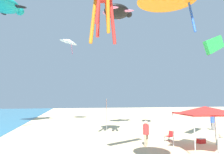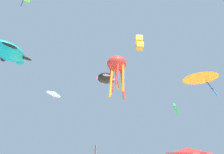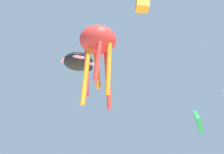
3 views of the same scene
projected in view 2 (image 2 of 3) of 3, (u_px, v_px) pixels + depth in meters
name	position (u px, v px, depth m)	size (l,w,h in m)	color
canopy_tent	(188.00, 151.00, 15.72)	(3.34, 3.72, 3.00)	#B7B7BC
kite_turtle_teal	(9.00, 52.00, 21.69)	(6.10, 6.13, 1.78)	teal
kite_delta_white	(54.00, 93.00, 27.60)	(3.58, 3.60, 2.48)	white
kite_box_yellow	(139.00, 43.00, 25.60)	(1.69, 1.70, 2.55)	yellow
kite_octopus_red	(117.00, 66.00, 18.95)	(2.48, 2.48, 5.52)	red
kite_turtle_black	(106.00, 79.00, 25.42)	(3.85, 4.02, 1.68)	black
kite_delta_orange	(199.00, 76.00, 11.71)	(3.03, 3.01, 2.00)	orange
kite_parafoil_green	(175.00, 109.00, 20.98)	(2.18, 3.55, 2.36)	green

